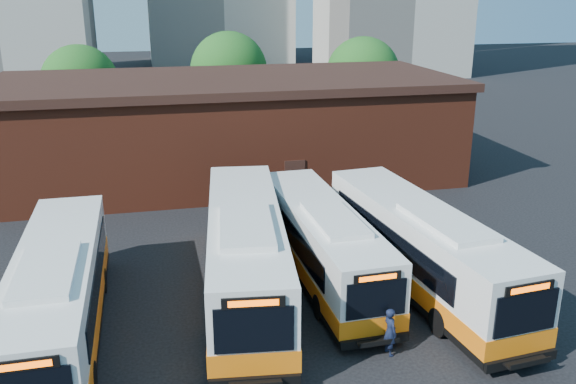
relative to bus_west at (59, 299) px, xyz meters
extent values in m
plane|color=black|center=(8.29, -1.46, -1.55)|extent=(220.00, 220.00, 0.00)
cube|color=white|center=(0.00, 0.04, 0.23)|extent=(2.65, 12.04, 2.86)
cube|color=orange|center=(0.00, 0.04, -0.60)|extent=(2.70, 12.09, 0.70)
cube|color=black|center=(0.00, 0.04, -1.10)|extent=(2.69, 12.08, 0.25)
cube|color=black|center=(0.05, -6.01, 1.33)|extent=(1.70, 0.07, 0.32)
cube|color=#FF5905|center=(0.05, -6.05, 1.33)|extent=(1.35, 0.03, 0.18)
cube|color=black|center=(-1.31, 0.43, 0.50)|extent=(0.12, 9.38, 1.05)
cube|color=black|center=(1.30, 0.45, 0.50)|extent=(0.12, 9.38, 1.05)
cube|color=white|center=(0.01, -1.47, 1.75)|extent=(1.77, 4.22, 0.22)
cylinder|color=black|center=(1.18, -3.36, -1.05)|extent=(0.33, 1.00, 1.00)
cylinder|color=black|center=(-1.18, 3.23, -1.05)|extent=(0.33, 1.00, 1.00)
cylinder|color=black|center=(1.13, 3.25, -1.05)|extent=(0.33, 1.00, 1.00)
cube|color=white|center=(6.76, 1.89, 0.37)|extent=(4.28, 13.19, 3.08)
cube|color=orange|center=(6.76, 1.89, -0.53)|extent=(4.34, 13.25, 0.76)
cube|color=black|center=(6.76, 1.89, -1.07)|extent=(4.33, 13.24, 0.27)
cube|color=black|center=(5.98, -4.57, 0.66)|extent=(2.33, 0.34, 1.46)
cube|color=black|center=(5.98, -4.58, 1.56)|extent=(1.83, 0.28, 0.35)
cube|color=#FF5905|center=(5.98, -4.62, 1.56)|extent=(1.45, 0.20, 0.19)
cube|color=black|center=(5.97, -4.64, -1.07)|extent=(2.75, 0.48, 0.35)
cube|color=black|center=(5.94, -4.88, -0.96)|extent=(1.60, 0.59, 0.06)
cube|color=black|center=(5.42, 2.49, 0.66)|extent=(1.26, 10.04, 1.13)
cube|color=black|center=(8.21, 2.15, 0.66)|extent=(1.26, 10.04, 1.13)
cube|color=white|center=(6.57, 0.28, 2.01)|extent=(2.40, 4.73, 0.24)
cylinder|color=black|center=(5.08, -1.60, -1.01)|extent=(0.47, 1.11, 1.08)
cylinder|color=black|center=(7.56, -1.90, -1.01)|extent=(0.47, 1.11, 1.08)
cylinder|color=black|center=(5.94, 5.47, -1.01)|extent=(0.47, 1.11, 1.08)
cylinder|color=black|center=(8.41, 5.17, -1.01)|extent=(0.47, 1.11, 1.08)
cube|color=white|center=(10.11, 2.60, 0.15)|extent=(2.78, 11.57, 2.73)
cube|color=orange|center=(10.11, 2.60, -0.64)|extent=(2.83, 11.62, 0.67)
cube|color=black|center=(10.11, 2.60, -1.12)|extent=(2.82, 11.61, 0.24)
cube|color=black|center=(10.28, -3.18, 0.41)|extent=(2.08, 0.12, 1.29)
cube|color=black|center=(10.28, -3.19, 1.21)|extent=(1.63, 0.10, 0.31)
cube|color=#FF5905|center=(10.28, -3.22, 1.21)|extent=(1.29, 0.06, 0.17)
cube|color=black|center=(10.28, -3.24, -1.12)|extent=(2.45, 0.21, 0.31)
cube|color=black|center=(10.28, -3.46, -1.02)|extent=(1.40, 0.40, 0.06)
cube|color=black|center=(10.29, -3.63, -0.96)|extent=(1.39, 0.08, 0.17)
cube|color=black|center=(8.85, 2.95, 0.41)|extent=(0.31, 8.97, 1.01)
cube|color=black|center=(11.34, 3.02, 0.41)|extent=(0.31, 8.97, 1.01)
cube|color=white|center=(10.15, 1.16, 1.61)|extent=(1.78, 4.07, 0.21)
cylinder|color=black|center=(9.10, -0.69, -1.07)|extent=(0.33, 0.97, 0.96)
cylinder|color=black|center=(11.31, -0.63, -1.07)|extent=(0.33, 0.97, 0.96)
cylinder|color=black|center=(8.91, 5.63, -1.07)|extent=(0.33, 0.97, 0.96)
cylinder|color=black|center=(11.13, 5.70, -1.07)|extent=(0.33, 0.97, 0.96)
cube|color=white|center=(13.73, 0.90, 0.29)|extent=(3.84, 12.63, 2.95)
cube|color=orange|center=(13.73, 0.90, -0.57)|extent=(3.89, 12.69, 0.73)
cube|color=black|center=(13.73, 0.90, -1.08)|extent=(3.88, 12.68, 0.26)
cube|color=black|center=(14.34, -5.32, 0.57)|extent=(2.24, 0.28, 1.40)
cube|color=black|center=(14.34, -5.33, 1.43)|extent=(1.76, 0.23, 0.33)
cube|color=#FF5905|center=(14.34, -5.37, 1.43)|extent=(1.39, 0.16, 0.19)
cube|color=black|center=(14.34, -5.38, -1.08)|extent=(2.64, 0.40, 0.33)
cube|color=black|center=(14.37, -5.62, -0.98)|extent=(1.53, 0.54, 0.06)
cube|color=black|center=(14.38, -5.81, -0.91)|extent=(1.50, 0.19, 0.19)
cube|color=black|center=(12.35, 1.18, 0.57)|extent=(0.99, 9.66, 1.09)
cube|color=black|center=(15.03, 1.44, 0.57)|extent=(0.99, 9.66, 1.09)
cube|color=white|center=(13.88, -0.65, 1.87)|extent=(2.21, 4.51, 0.23)
cylinder|color=black|center=(12.88, -2.73, -1.03)|extent=(0.43, 1.06, 1.04)
cylinder|color=black|center=(15.26, -2.49, -1.03)|extent=(0.43, 1.06, 1.04)
cylinder|color=black|center=(12.22, 4.08, -1.03)|extent=(0.43, 1.06, 1.04)
cylinder|color=black|center=(14.60, 4.31, -1.03)|extent=(0.43, 1.06, 1.04)
imported|color=black|center=(10.72, -3.41, -0.71)|extent=(0.51, 0.68, 1.68)
cube|color=maroon|center=(8.29, 18.54, 1.45)|extent=(28.00, 12.00, 6.00)
cube|color=black|center=(8.29, 18.54, 4.60)|extent=(28.60, 12.60, 0.50)
cube|color=black|center=(11.29, 12.51, -0.35)|extent=(1.20, 0.08, 2.40)
cylinder|color=#382314|center=(-1.71, 30.54, -0.20)|extent=(0.36, 0.36, 2.70)
sphere|color=#18561C|center=(-1.71, 30.54, 3.10)|extent=(6.00, 6.00, 6.00)
cylinder|color=#382314|center=(10.29, 32.54, -0.08)|extent=(0.36, 0.36, 2.95)
sphere|color=#18561C|center=(10.29, 32.54, 3.53)|extent=(6.56, 6.56, 6.56)
cylinder|color=#382314|center=(21.29, 29.54, -0.15)|extent=(0.36, 0.36, 2.81)
sphere|color=#18561C|center=(21.29, 29.54, 3.28)|extent=(6.24, 6.24, 6.24)
camera|label=1|loc=(3.50, -19.86, 9.99)|focal=38.00mm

